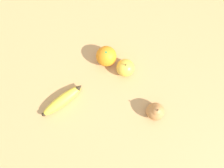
% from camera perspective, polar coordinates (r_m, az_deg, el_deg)
% --- Properties ---
extents(ground_plane, '(3.00, 3.00, 0.00)m').
position_cam_1_polar(ground_plane, '(0.93, -1.96, 1.34)').
color(ground_plane, tan).
extents(banana, '(0.20, 0.10, 0.04)m').
position_cam_1_polar(banana, '(0.91, -12.77, -4.16)').
color(banana, yellow).
rests_on(banana, ground_plane).
extents(orange, '(0.09, 0.09, 0.09)m').
position_cam_1_polar(orange, '(0.92, -1.51, 7.29)').
color(orange, orange).
rests_on(orange, ground_plane).
extents(pear, '(0.07, 0.07, 0.09)m').
position_cam_1_polar(pear, '(0.88, 11.28, -7.02)').
color(pear, '#B2753D').
rests_on(pear, ground_plane).
extents(apple, '(0.08, 0.08, 0.08)m').
position_cam_1_polar(apple, '(0.91, 3.49, 4.25)').
color(apple, gold).
rests_on(apple, ground_plane).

